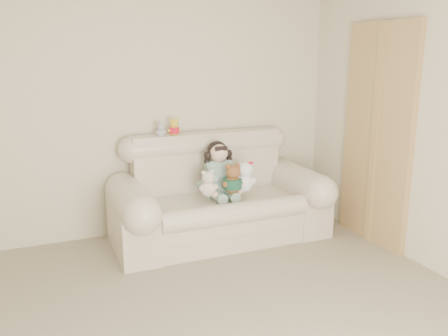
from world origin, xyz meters
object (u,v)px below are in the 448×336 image
(sofa, at_px, (220,189))
(white_cat, at_px, (245,174))
(brown_teddy, at_px, (233,176))
(cream_teddy, at_px, (208,181))
(seated_child, at_px, (219,169))

(sofa, relative_size, white_cat, 5.87)
(brown_teddy, relative_size, white_cat, 0.98)
(white_cat, height_order, cream_teddy, white_cat)
(white_cat, bearing_deg, brown_teddy, 176.89)
(sofa, xyz_separation_m, white_cat, (0.21, -0.13, 0.16))
(sofa, height_order, brown_teddy, sofa)
(white_cat, bearing_deg, seated_child, 122.63)
(brown_teddy, xyz_separation_m, cream_teddy, (-0.25, 0.01, -0.03))
(seated_child, bearing_deg, brown_teddy, -71.11)
(cream_teddy, bearing_deg, brown_teddy, 18.33)
(seated_child, height_order, white_cat, seated_child)
(white_cat, bearing_deg, sofa, 138.55)
(sofa, distance_m, cream_teddy, 0.26)
(brown_teddy, distance_m, cream_teddy, 0.25)
(sofa, distance_m, brown_teddy, 0.23)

